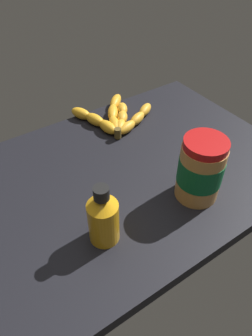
% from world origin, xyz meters
% --- Properties ---
extents(ground_plane, '(0.93, 0.59, 0.03)m').
position_xyz_m(ground_plane, '(0.00, 0.00, -0.02)').
color(ground_plane, black).
extents(banana_bunch, '(0.24, 0.20, 0.03)m').
position_xyz_m(banana_bunch, '(-0.13, -0.20, 0.02)').
color(banana_bunch, gold).
rests_on(banana_bunch, ground_plane).
extents(peanut_butter_jar, '(0.10, 0.10, 0.16)m').
position_xyz_m(peanut_butter_jar, '(-0.13, 0.16, 0.08)').
color(peanut_butter_jar, '#BF8442').
rests_on(peanut_butter_jar, ground_plane).
extents(honey_bottle, '(0.06, 0.06, 0.15)m').
position_xyz_m(honey_bottle, '(0.11, 0.14, 0.06)').
color(honey_bottle, orange).
rests_on(honey_bottle, ground_plane).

